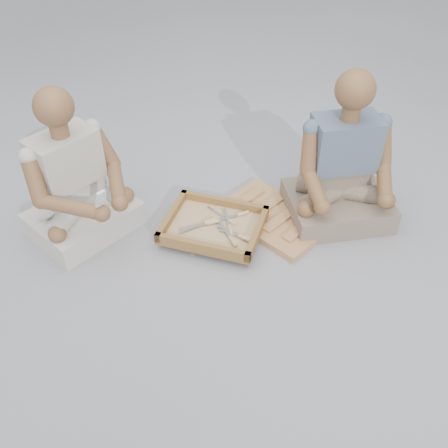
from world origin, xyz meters
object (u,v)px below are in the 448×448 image
Objects in this scene: carved_panel at (273,217)px; tool_tray at (214,226)px; craftsman at (76,187)px; companion at (342,173)px.

carved_panel is 0.36m from tool_tray.
tool_tray reaches higher than carved_panel.
tool_tray is at bearing -123.69° from carved_panel.
tool_tray is at bearing 127.69° from craftsman.
carved_panel is 0.70× the size of companion.
tool_tray is (-0.20, -0.30, 0.04)m from carved_panel.
carved_panel is 0.72× the size of craftsman.
tool_tray is 0.76m from craftsman.
craftsman is at bearing -149.17° from tool_tray.
carved_panel is at bearing 136.07° from craftsman.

